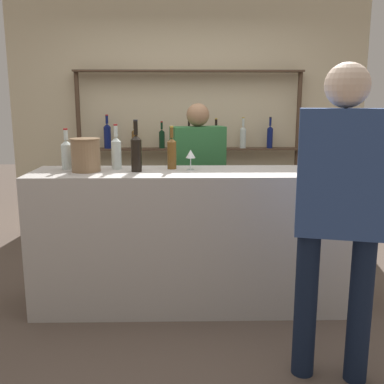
{
  "coord_description": "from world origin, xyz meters",
  "views": [
    {
      "loc": [
        -0.07,
        -3.34,
        1.6
      ],
      "look_at": [
        0.0,
        0.0,
        0.91
      ],
      "focal_mm": 42.0,
      "sensor_mm": 36.0,
      "label": 1
    }
  ],
  "objects_px": {
    "counter_bottle_3": "(136,152)",
    "counter_bottle_2": "(172,152)",
    "ice_bucket": "(86,155)",
    "counter_bottle_0": "(67,153)",
    "counter_bottle_1": "(116,152)",
    "server_behind_counter": "(198,177)",
    "wine_glass": "(191,155)",
    "customer_right": "(340,202)"
  },
  "relations": [
    {
      "from": "counter_bottle_1",
      "to": "counter_bottle_0",
      "type": "bearing_deg",
      "value": -179.97
    },
    {
      "from": "customer_right",
      "to": "server_behind_counter",
      "type": "relative_size",
      "value": 1.14
    },
    {
      "from": "server_behind_counter",
      "to": "wine_glass",
      "type": "bearing_deg",
      "value": -22.71
    },
    {
      "from": "ice_bucket",
      "to": "server_behind_counter",
      "type": "relative_size",
      "value": 0.16
    },
    {
      "from": "counter_bottle_1",
      "to": "ice_bucket",
      "type": "relative_size",
      "value": 1.4
    },
    {
      "from": "counter_bottle_1",
      "to": "counter_bottle_2",
      "type": "bearing_deg",
      "value": -0.37
    },
    {
      "from": "counter_bottle_2",
      "to": "counter_bottle_3",
      "type": "height_order",
      "value": "counter_bottle_3"
    },
    {
      "from": "server_behind_counter",
      "to": "ice_bucket",
      "type": "bearing_deg",
      "value": -65.87
    },
    {
      "from": "counter_bottle_2",
      "to": "server_behind_counter",
      "type": "distance_m",
      "value": 0.72
    },
    {
      "from": "ice_bucket",
      "to": "counter_bottle_1",
      "type": "bearing_deg",
      "value": 28.94
    },
    {
      "from": "customer_right",
      "to": "counter_bottle_1",
      "type": "bearing_deg",
      "value": 65.19
    },
    {
      "from": "counter_bottle_3",
      "to": "counter_bottle_2",
      "type": "bearing_deg",
      "value": 25.74
    },
    {
      "from": "counter_bottle_3",
      "to": "counter_bottle_0",
      "type": "bearing_deg",
      "value": 166.84
    },
    {
      "from": "counter_bottle_0",
      "to": "wine_glass",
      "type": "distance_m",
      "value": 0.96
    },
    {
      "from": "counter_bottle_2",
      "to": "ice_bucket",
      "type": "bearing_deg",
      "value": -169.9
    },
    {
      "from": "counter_bottle_0",
      "to": "ice_bucket",
      "type": "height_order",
      "value": "counter_bottle_0"
    },
    {
      "from": "ice_bucket",
      "to": "wine_glass",
      "type": "bearing_deg",
      "value": 4.38
    },
    {
      "from": "counter_bottle_1",
      "to": "wine_glass",
      "type": "distance_m",
      "value": 0.58
    },
    {
      "from": "counter_bottle_2",
      "to": "counter_bottle_1",
      "type": "bearing_deg",
      "value": 179.63
    },
    {
      "from": "counter_bottle_3",
      "to": "wine_glass",
      "type": "relative_size",
      "value": 2.49
    },
    {
      "from": "counter_bottle_0",
      "to": "ice_bucket",
      "type": "relative_size",
      "value": 1.27
    },
    {
      "from": "counter_bottle_0",
      "to": "counter_bottle_3",
      "type": "height_order",
      "value": "counter_bottle_3"
    },
    {
      "from": "counter_bottle_0",
      "to": "counter_bottle_1",
      "type": "xyz_separation_m",
      "value": [
        0.38,
        0.0,
        0.01
      ]
    },
    {
      "from": "counter_bottle_0",
      "to": "ice_bucket",
      "type": "xyz_separation_m",
      "value": [
        0.17,
        -0.12,
        0.0
      ]
    },
    {
      "from": "counter_bottle_3",
      "to": "server_behind_counter",
      "type": "relative_size",
      "value": 0.25
    },
    {
      "from": "counter_bottle_2",
      "to": "counter_bottle_3",
      "type": "distance_m",
      "value": 0.29
    },
    {
      "from": "customer_right",
      "to": "server_behind_counter",
      "type": "xyz_separation_m",
      "value": [
        -0.72,
        1.71,
        -0.15
      ]
    },
    {
      "from": "counter_bottle_2",
      "to": "server_behind_counter",
      "type": "bearing_deg",
      "value": 70.19
    },
    {
      "from": "counter_bottle_0",
      "to": "customer_right",
      "type": "bearing_deg",
      "value": -32.16
    },
    {
      "from": "customer_right",
      "to": "counter_bottle_3",
      "type": "bearing_deg",
      "value": 65.03
    },
    {
      "from": "counter_bottle_0",
      "to": "customer_right",
      "type": "height_order",
      "value": "customer_right"
    },
    {
      "from": "counter_bottle_1",
      "to": "server_behind_counter",
      "type": "xyz_separation_m",
      "value": [
        0.65,
        0.61,
        -0.3
      ]
    },
    {
      "from": "counter_bottle_1",
      "to": "customer_right",
      "type": "xyz_separation_m",
      "value": [
        1.37,
        -1.1,
        -0.15
      ]
    },
    {
      "from": "counter_bottle_2",
      "to": "ice_bucket",
      "type": "height_order",
      "value": "counter_bottle_2"
    },
    {
      "from": "counter_bottle_0",
      "to": "wine_glass",
      "type": "relative_size",
      "value": 2.03
    },
    {
      "from": "counter_bottle_0",
      "to": "counter_bottle_2",
      "type": "xyz_separation_m",
      "value": [
        0.81,
        -0.0,
        0.01
      ]
    },
    {
      "from": "customer_right",
      "to": "server_behind_counter",
      "type": "bearing_deg",
      "value": 36.74
    },
    {
      "from": "counter_bottle_2",
      "to": "wine_glass",
      "type": "relative_size",
      "value": 2.14
    },
    {
      "from": "counter_bottle_1",
      "to": "wine_glass",
      "type": "relative_size",
      "value": 2.24
    },
    {
      "from": "counter_bottle_3",
      "to": "server_behind_counter",
      "type": "height_order",
      "value": "server_behind_counter"
    },
    {
      "from": "counter_bottle_3",
      "to": "customer_right",
      "type": "bearing_deg",
      "value": -38.99
    },
    {
      "from": "counter_bottle_3",
      "to": "server_behind_counter",
      "type": "distance_m",
      "value": 0.94
    }
  ]
}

